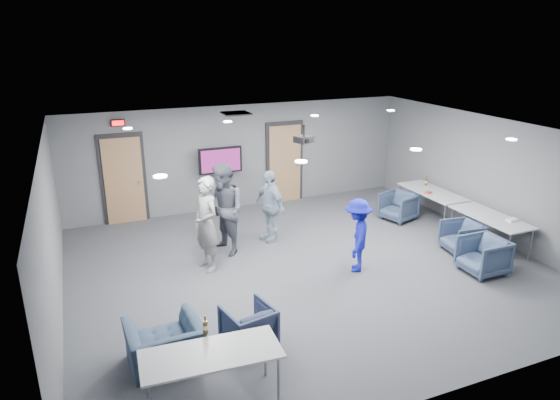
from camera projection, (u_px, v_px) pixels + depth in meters
name	position (u px, v px, depth m)	size (l,w,h in m)	color
floor	(307.00, 267.00, 9.94)	(9.00, 9.00, 0.00)	#3D4045
ceiling	(309.00, 133.00, 9.07)	(9.00, 9.00, 0.00)	white
wall_back	(242.00, 157.00, 13.00)	(9.00, 0.02, 2.70)	slate
wall_front	(452.00, 303.00, 6.01)	(9.00, 0.02, 2.70)	slate
wall_left	(51.00, 239.00, 7.87)	(0.02, 8.00, 2.70)	slate
wall_right	(489.00, 178.00, 11.14)	(0.02, 8.00, 2.70)	slate
door_left	(124.00, 180.00, 11.96)	(1.06, 0.17, 2.24)	black
door_right	(285.00, 163.00, 13.49)	(1.06, 0.17, 2.24)	black
exit_sign	(118.00, 123.00, 11.50)	(0.32, 0.08, 0.16)	black
hvac_diffuser	(236.00, 113.00, 11.34)	(0.60, 0.60, 0.03)	black
downlights	(309.00, 134.00, 9.08)	(6.18, 3.78, 0.02)	white
person_a	(206.00, 224.00, 9.60)	(0.68, 0.45, 1.88)	gray
person_b	(224.00, 210.00, 10.27)	(0.94, 0.73, 1.93)	#4E525E
person_c	(270.00, 206.00, 10.99)	(0.95, 0.39, 1.61)	#9CB6C8
person_d	(357.00, 235.00, 9.60)	(0.94, 0.54, 1.46)	#191FA6
chair_right_a	(398.00, 206.00, 12.33)	(0.74, 0.76, 0.69)	#374560
chair_right_b	(462.00, 237.00, 10.53)	(0.71, 0.73, 0.67)	#3A4864
chair_right_c	(483.00, 256.00, 9.60)	(0.76, 0.78, 0.71)	#3D4D6A
chair_front_a	(248.00, 325.00, 7.39)	(0.68, 0.70, 0.64)	#343D5A
chair_front_b	(165.00, 344.00, 6.93)	(1.01, 0.88, 0.65)	#394C63
table_right_a	(433.00, 193.00, 12.25)	(0.78, 1.86, 0.73)	silver
table_right_b	(491.00, 218.00, 10.59)	(0.75, 1.81, 0.73)	silver
table_front_left	(211.00, 356.00, 6.10)	(1.76, 0.82, 0.73)	silver
bottle_front	(205.00, 327.00, 6.45)	(0.07, 0.07, 0.26)	#4E330D
bottle_right	(426.00, 182.00, 12.70)	(0.07, 0.07, 0.25)	#4E330D
snack_box	(428.00, 193.00, 12.08)	(0.17, 0.11, 0.04)	red
wrapper	(512.00, 220.00, 10.32)	(0.21, 0.15, 0.05)	white
tv_stand	(221.00, 176.00, 12.67)	(1.11, 0.53, 1.70)	black
projector	(304.00, 139.00, 9.99)	(0.40, 0.38, 0.36)	black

